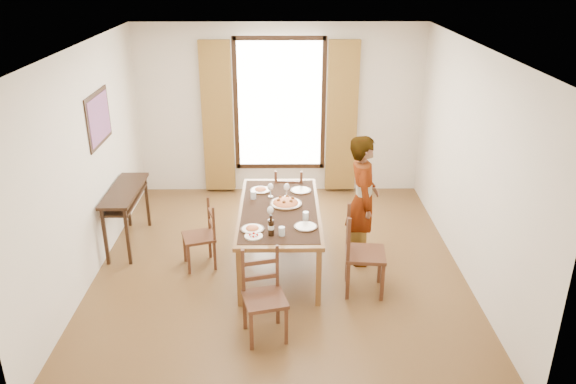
{
  "coord_description": "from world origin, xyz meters",
  "views": [
    {
      "loc": [
        0.05,
        -6.17,
        3.63
      ],
      "look_at": [
        0.11,
        0.01,
        1.0
      ],
      "focal_mm": 35.0,
      "sensor_mm": 36.0,
      "label": 1
    }
  ],
  "objects_px": {
    "dining_table": "(279,213)",
    "man": "(363,200)",
    "pasta_platter": "(286,201)",
    "console_table": "(125,197)"
  },
  "relations": [
    {
      "from": "dining_table",
      "to": "pasta_platter",
      "type": "xyz_separation_m",
      "value": [
        0.08,
        0.11,
        0.11
      ]
    },
    {
      "from": "dining_table",
      "to": "pasta_platter",
      "type": "distance_m",
      "value": 0.18
    },
    {
      "from": "man",
      "to": "pasta_platter",
      "type": "relative_size",
      "value": 4.15
    },
    {
      "from": "man",
      "to": "console_table",
      "type": "bearing_deg",
      "value": 84.46
    },
    {
      "from": "dining_table",
      "to": "pasta_platter",
      "type": "bearing_deg",
      "value": 55.17
    },
    {
      "from": "dining_table",
      "to": "man",
      "type": "distance_m",
      "value": 1.04
    },
    {
      "from": "dining_table",
      "to": "pasta_platter",
      "type": "height_order",
      "value": "pasta_platter"
    },
    {
      "from": "dining_table",
      "to": "pasta_platter",
      "type": "relative_size",
      "value": 5.0
    },
    {
      "from": "man",
      "to": "dining_table",
      "type": "bearing_deg",
      "value": 97.2
    },
    {
      "from": "console_table",
      "to": "man",
      "type": "relative_size",
      "value": 0.72
    }
  ]
}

